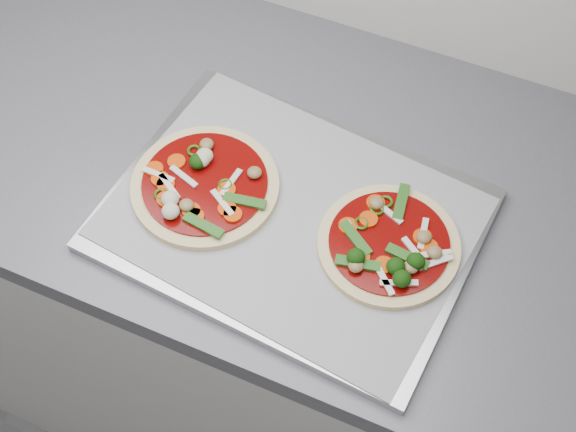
% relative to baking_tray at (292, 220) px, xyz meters
% --- Properties ---
extents(baking_tray, '(0.51, 0.39, 0.02)m').
position_rel_baking_tray_xyz_m(baking_tray, '(0.00, 0.00, 0.00)').
color(baking_tray, '#99999E').
rests_on(baking_tray, countertop).
extents(parchment, '(0.50, 0.39, 0.00)m').
position_rel_baking_tray_xyz_m(parchment, '(0.00, 0.00, 0.01)').
color(parchment, '#98989D').
rests_on(parchment, baking_tray).
extents(pizza_left, '(0.27, 0.27, 0.03)m').
position_rel_baking_tray_xyz_m(pizza_left, '(-0.13, -0.01, 0.02)').
color(pizza_left, beige).
rests_on(pizza_left, parchment).
extents(pizza_right, '(0.24, 0.24, 0.03)m').
position_rel_baking_tray_xyz_m(pizza_right, '(0.14, 0.00, 0.02)').
color(pizza_right, beige).
rests_on(pizza_right, parchment).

